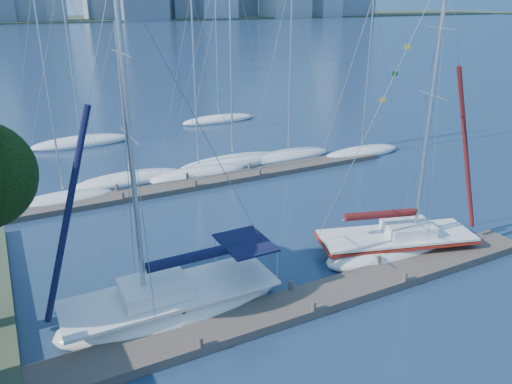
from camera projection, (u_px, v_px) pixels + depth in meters
ground at (301, 307)px, 21.53m from camera, size 700.00×700.00×0.00m
near_dock at (301, 303)px, 21.46m from camera, size 26.00×2.00×0.40m
far_dock at (205, 182)px, 35.54m from camera, size 30.00×1.80×0.36m
far_shore at (2, 21)px, 285.83m from camera, size 800.00×100.00×1.50m
sailboat_navy at (171, 293)px, 20.70m from camera, size 9.60×3.16×14.11m
sailboat_maroon at (397, 232)px, 25.82m from camera, size 9.04×5.17×14.66m
bg_boat_0 at (64, 199)px, 32.38m from camera, size 6.44×2.47×13.29m
bg_boat_1 at (130, 179)px, 36.02m from camera, size 8.11×4.65×11.39m
bg_boat_2 at (199, 173)px, 37.06m from camera, size 7.77×4.89×13.11m
bg_boat_3 at (233, 162)px, 39.53m from camera, size 9.36×4.47×16.42m
bg_boat_4 at (288, 155)px, 41.29m from camera, size 7.97×3.47×14.65m
bg_boat_5 at (361, 152)px, 42.23m from camera, size 7.68×2.54×12.94m
bg_boat_6 at (81, 142)px, 45.04m from camera, size 9.03×4.98×14.68m
bg_boat_7 at (219, 119)px, 53.52m from camera, size 8.43×4.34×14.49m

